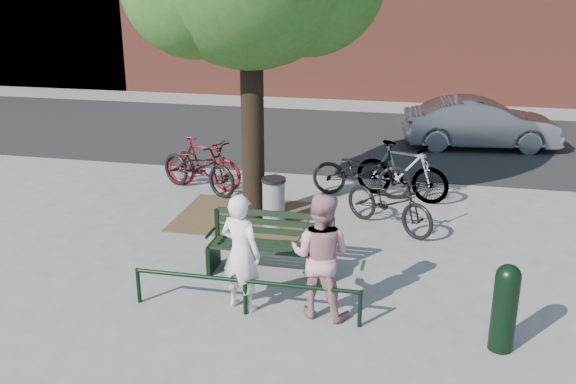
% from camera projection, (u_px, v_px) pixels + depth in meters
% --- Properties ---
extents(ground, '(90.00, 90.00, 0.00)m').
position_uv_depth(ground, '(268.00, 274.00, 9.56)').
color(ground, gray).
rests_on(ground, ground).
extents(dirt_pit, '(2.40, 2.00, 0.02)m').
position_uv_depth(dirt_pit, '(244.00, 216.00, 11.79)').
color(dirt_pit, brown).
rests_on(dirt_pit, ground).
extents(road, '(40.00, 7.00, 0.01)m').
position_uv_depth(road, '(343.00, 138.00, 17.41)').
color(road, black).
rests_on(road, ground).
extents(park_bench, '(1.74, 0.54, 0.97)m').
position_uv_depth(park_bench, '(269.00, 243.00, 9.48)').
color(park_bench, black).
rests_on(park_bench, ground).
extents(guard_railing, '(3.06, 0.06, 0.51)m').
position_uv_depth(guard_railing, '(245.00, 286.00, 8.32)').
color(guard_railing, black).
rests_on(guard_railing, ground).
extents(person_left, '(0.68, 0.56, 1.61)m').
position_uv_depth(person_left, '(241.00, 253.00, 8.34)').
color(person_left, silver).
rests_on(person_left, ground).
extents(person_right, '(0.90, 0.75, 1.67)m').
position_uv_depth(person_right, '(320.00, 255.00, 8.19)').
color(person_right, '#B87F83').
rests_on(person_right, ground).
extents(bollard, '(0.29, 0.29, 1.10)m').
position_uv_depth(bollard, '(505.00, 305.00, 7.48)').
color(bollard, black).
rests_on(bollard, ground).
extents(litter_bin, '(0.43, 0.43, 0.88)m').
position_uv_depth(litter_bin, '(274.00, 202.00, 11.26)').
color(litter_bin, gray).
rests_on(litter_bin, ground).
extents(bicycle_a, '(2.13, 1.53, 1.06)m').
position_uv_depth(bicycle_a, '(198.00, 166.00, 13.02)').
color(bicycle_a, black).
rests_on(bicycle_a, ground).
extents(bicycle_b, '(1.86, 0.92, 1.08)m').
position_uv_depth(bicycle_b, '(203.00, 163.00, 13.21)').
color(bicycle_b, '#5C0D10').
rests_on(bicycle_b, ground).
extents(bicycle_c, '(2.00, 0.74, 1.04)m').
position_uv_depth(bicycle_c, '(362.00, 171.00, 12.73)').
color(bicycle_c, black).
rests_on(bicycle_c, ground).
extents(bicycle_d, '(1.99, 1.12, 1.15)m').
position_uv_depth(bicycle_d, '(402.00, 171.00, 12.56)').
color(bicycle_d, gray).
rests_on(bicycle_d, ground).
extents(bicycle_e, '(1.92, 1.65, 0.99)m').
position_uv_depth(bicycle_e, '(389.00, 202.00, 11.10)').
color(bicycle_e, black).
rests_on(bicycle_e, ground).
extents(parked_car, '(3.97, 1.83, 1.26)m').
position_uv_depth(parked_car, '(481.00, 124.00, 16.25)').
color(parked_car, gray).
rests_on(parked_car, ground).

